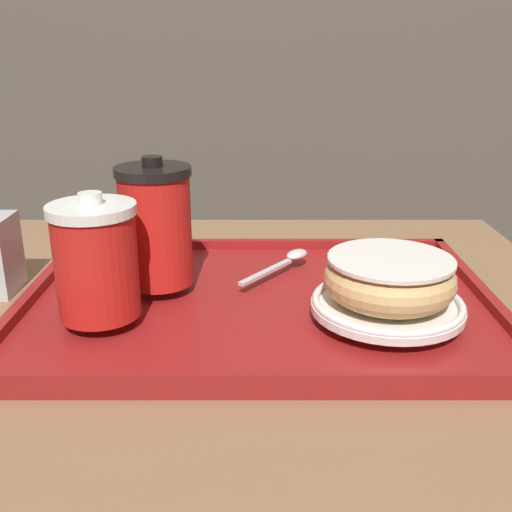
# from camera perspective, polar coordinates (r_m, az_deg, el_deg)

# --- Properties ---
(cafe_table) EXTENTS (0.82, 0.77, 0.73)m
(cafe_table) POSITION_cam_1_polar(r_m,az_deg,el_deg) (0.76, -2.02, -18.47)
(cafe_table) COLOR #846042
(cafe_table) RESTS_ON ground_plane
(serving_tray) EXTENTS (0.52, 0.37, 0.02)m
(serving_tray) POSITION_cam_1_polar(r_m,az_deg,el_deg) (0.68, -0.00, -4.51)
(serving_tray) COLOR maroon
(serving_tray) RESTS_ON cafe_table
(coffee_cup_front) EXTENTS (0.09, 0.09, 0.13)m
(coffee_cup_front) POSITION_cam_1_polar(r_m,az_deg,el_deg) (0.61, -15.19, -0.37)
(coffee_cup_front) COLOR red
(coffee_cup_front) RESTS_ON serving_tray
(coffee_cup_rear) EXTENTS (0.08, 0.08, 0.15)m
(coffee_cup_rear) POSITION_cam_1_polar(r_m,az_deg,el_deg) (0.68, -9.72, 2.92)
(coffee_cup_rear) COLOR red
(coffee_cup_rear) RESTS_ON serving_tray
(plate_with_chocolate_donut) EXTENTS (0.16, 0.16, 0.01)m
(plate_with_chocolate_donut) POSITION_cam_1_polar(r_m,az_deg,el_deg) (0.63, 12.19, -4.50)
(plate_with_chocolate_donut) COLOR white
(plate_with_chocolate_donut) RESTS_ON serving_tray
(donut_chocolate_glazed) EXTENTS (0.13, 0.13, 0.04)m
(donut_chocolate_glazed) POSITION_cam_1_polar(r_m,az_deg,el_deg) (0.62, 12.39, -2.03)
(donut_chocolate_glazed) COLOR #DBB270
(donut_chocolate_glazed) RESTS_ON plate_with_chocolate_donut
(spoon) EXTENTS (0.09, 0.12, 0.01)m
(spoon) POSITION_cam_1_polar(r_m,az_deg,el_deg) (0.75, 2.97, -0.27)
(spoon) COLOR silver
(spoon) RESTS_ON serving_tray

